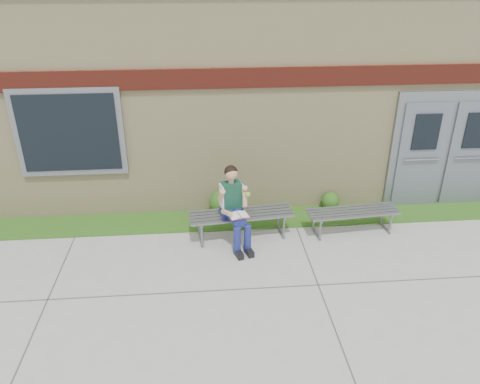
{
  "coord_description": "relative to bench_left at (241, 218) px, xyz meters",
  "views": [
    {
      "loc": [
        -0.67,
        -5.1,
        4.43
      ],
      "look_at": [
        -0.09,
        1.7,
        1.03
      ],
      "focal_mm": 35.0,
      "sensor_mm": 36.0,
      "label": 1
    }
  ],
  "objects": [
    {
      "name": "ground",
      "position": [
        0.04,
        -2.0,
        -0.36
      ],
      "size": [
        80.0,
        80.0,
        0.0
      ],
      "primitive_type": "plane",
      "color": "#9E9E99",
      "rests_on": "ground"
    },
    {
      "name": "grass_strip",
      "position": [
        0.04,
        0.6,
        -0.35
      ],
      "size": [
        16.0,
        0.8,
        0.02
      ],
      "primitive_type": "cube",
      "color": "#215115",
      "rests_on": "ground"
    },
    {
      "name": "school_building",
      "position": [
        0.04,
        3.99,
        1.74
      ],
      "size": [
        16.2,
        6.22,
        4.2
      ],
      "color": "beige",
      "rests_on": "ground"
    },
    {
      "name": "bench_left",
      "position": [
        0.0,
        0.0,
        0.0
      ],
      "size": [
        1.85,
        0.68,
        0.47
      ],
      "rotation": [
        0.0,
        0.0,
        0.1
      ],
      "color": "slate",
      "rests_on": "ground"
    },
    {
      "name": "bench_right",
      "position": [
        2.0,
        0.0,
        -0.03
      ],
      "size": [
        1.67,
        0.59,
        0.43
      ],
      "rotation": [
        0.0,
        0.0,
        0.09
      ],
      "color": "slate",
      "rests_on": "ground"
    },
    {
      "name": "girl",
      "position": [
        -0.13,
        -0.21,
        0.37
      ],
      "size": [
        0.58,
        0.88,
        1.4
      ],
      "rotation": [
        0.0,
        0.0,
        0.27
      ],
      "color": "navy",
      "rests_on": "ground"
    },
    {
      "name": "shrub_mid",
      "position": [
        -0.31,
        0.85,
        -0.11
      ],
      "size": [
        0.46,
        0.46,
        0.46
      ],
      "primitive_type": "sphere",
      "color": "#215115",
      "rests_on": "grass_strip"
    },
    {
      "name": "shrub_east",
      "position": [
        1.83,
        0.85,
        -0.17
      ],
      "size": [
        0.35,
        0.35,
        0.35
      ],
      "primitive_type": "sphere",
      "color": "#215115",
      "rests_on": "grass_strip"
    }
  ]
}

